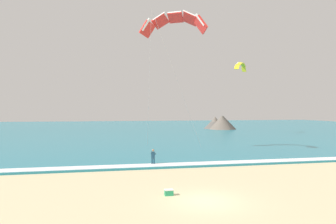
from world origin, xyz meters
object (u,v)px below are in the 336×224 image
object	(u,v)px
kite_primary	(174,22)
kite_distant	(241,66)
kitesurfer	(153,157)
surfboard	(153,166)
cooler_box	(169,192)

from	to	relation	value
kite_primary	kite_distant	world-z (taller)	kite_primary
kitesurfer	kite_distant	distance (m)	42.19
surfboard	kite_distant	distance (m)	42.53
surfboard	kitesurfer	xyz separation A→B (m)	(0.00, 0.02, 0.91)
kitesurfer	kite_primary	world-z (taller)	kite_primary
kite_primary	cooler_box	xyz separation A→B (m)	(-4.21, -17.24, -16.36)
kite_primary	cooler_box	world-z (taller)	kite_primary
cooler_box	kite_primary	bearing A→B (deg)	76.27
kite_primary	cooler_box	distance (m)	24.14
kitesurfer	cooler_box	bearing A→B (deg)	-92.73
surfboard	cooler_box	bearing A→B (deg)	-92.71
kite_distant	cooler_box	world-z (taller)	kite_distant
surfboard	cooler_box	xyz separation A→B (m)	(-0.49, -10.26, 0.18)
kite_primary	cooler_box	bearing A→B (deg)	-103.73
surfboard	kitesurfer	world-z (taller)	kitesurfer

